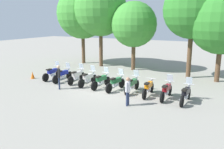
{
  "coord_description": "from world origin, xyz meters",
  "views": [
    {
      "loc": [
        7.61,
        -13.86,
        4.61
      ],
      "look_at": [
        0.0,
        0.5,
        0.9
      ],
      "focal_mm": 38.63,
      "sensor_mm": 36.0,
      "label": 1
    }
  ],
  "objects_px": {
    "motorcycle_4": "(101,80)",
    "tree_0": "(82,13)",
    "motorcycle_1": "(63,75)",
    "person_0": "(59,75)",
    "tree_1": "(101,10)",
    "motorcycle_6": "(132,84)",
    "motorcycle_7": "(148,88)",
    "tree_3": "(193,10)",
    "tree_2": "(134,25)",
    "motorcycle_2": "(77,76)",
    "tree_4": "(222,22)",
    "person_1": "(128,89)",
    "motorcycle_5": "(116,83)",
    "motorcycle_0": "(52,73)",
    "motorcycle_8": "(166,90)",
    "traffic_cone": "(33,75)",
    "motorcycle_9": "(186,94)",
    "motorcycle_3": "(88,78)"
  },
  "relations": [
    {
      "from": "tree_0",
      "to": "motorcycle_0",
      "type": "bearing_deg",
      "value": -74.5
    },
    {
      "from": "motorcycle_3",
      "to": "motorcycle_9",
      "type": "bearing_deg",
      "value": -92.26
    },
    {
      "from": "motorcycle_2",
      "to": "tree_3",
      "type": "height_order",
      "value": "tree_3"
    },
    {
      "from": "tree_0",
      "to": "tree_2",
      "type": "relative_size",
      "value": 1.27
    },
    {
      "from": "motorcycle_9",
      "to": "person_0",
      "type": "height_order",
      "value": "person_0"
    },
    {
      "from": "motorcycle_2",
      "to": "motorcycle_7",
      "type": "relative_size",
      "value": 1.0
    },
    {
      "from": "motorcycle_4",
      "to": "tree_0",
      "type": "relative_size",
      "value": 0.28
    },
    {
      "from": "tree_1",
      "to": "tree_3",
      "type": "distance_m",
      "value": 8.87
    },
    {
      "from": "motorcycle_1",
      "to": "tree_3",
      "type": "relative_size",
      "value": 0.29
    },
    {
      "from": "tree_4",
      "to": "traffic_cone",
      "type": "bearing_deg",
      "value": -156.01
    },
    {
      "from": "motorcycle_3",
      "to": "person_1",
      "type": "distance_m",
      "value": 4.95
    },
    {
      "from": "traffic_cone",
      "to": "motorcycle_8",
      "type": "bearing_deg",
      "value": 0.2
    },
    {
      "from": "tree_1",
      "to": "tree_3",
      "type": "height_order",
      "value": "tree_1"
    },
    {
      "from": "motorcycle_7",
      "to": "tree_4",
      "type": "height_order",
      "value": "tree_4"
    },
    {
      "from": "tree_2",
      "to": "tree_3",
      "type": "distance_m",
      "value": 5.35
    },
    {
      "from": "motorcycle_2",
      "to": "motorcycle_7",
      "type": "bearing_deg",
      "value": -97.08
    },
    {
      "from": "motorcycle_8",
      "to": "person_1",
      "type": "relative_size",
      "value": 1.37
    },
    {
      "from": "tree_4",
      "to": "tree_3",
      "type": "bearing_deg",
      "value": 172.68
    },
    {
      "from": "person_0",
      "to": "tree_4",
      "type": "relative_size",
      "value": 0.24
    },
    {
      "from": "tree_2",
      "to": "tree_1",
      "type": "bearing_deg",
      "value": 175.59
    },
    {
      "from": "motorcycle_1",
      "to": "person_0",
      "type": "relative_size",
      "value": 1.33
    },
    {
      "from": "motorcycle_0",
      "to": "motorcycle_7",
      "type": "relative_size",
      "value": 1.0
    },
    {
      "from": "motorcycle_4",
      "to": "motorcycle_7",
      "type": "xyz_separation_m",
      "value": [
        3.47,
        -0.15,
        -0.01
      ]
    },
    {
      "from": "tree_1",
      "to": "motorcycle_6",
      "type": "bearing_deg",
      "value": -47.08
    },
    {
      "from": "motorcycle_5",
      "to": "tree_0",
      "type": "xyz_separation_m",
      "value": [
        -7.79,
        7.57,
        4.74
      ]
    },
    {
      "from": "motorcycle_0",
      "to": "tree_4",
      "type": "xyz_separation_m",
      "value": [
        11.54,
        5.27,
        3.94
      ]
    },
    {
      "from": "motorcycle_9",
      "to": "motorcycle_8",
      "type": "bearing_deg",
      "value": 83.53
    },
    {
      "from": "tree_4",
      "to": "motorcycle_5",
      "type": "bearing_deg",
      "value": -135.65
    },
    {
      "from": "motorcycle_2",
      "to": "tree_1",
      "type": "bearing_deg",
      "value": 12.72
    },
    {
      "from": "tree_2",
      "to": "tree_4",
      "type": "bearing_deg",
      "value": -8.2
    },
    {
      "from": "motorcycle_6",
      "to": "tree_2",
      "type": "xyz_separation_m",
      "value": [
        -2.74,
        6.59,
        3.66
      ]
    },
    {
      "from": "motorcycle_0",
      "to": "motorcycle_4",
      "type": "height_order",
      "value": "same"
    },
    {
      "from": "motorcycle_5",
      "to": "tree_3",
      "type": "relative_size",
      "value": 0.29
    },
    {
      "from": "person_0",
      "to": "tree_4",
      "type": "height_order",
      "value": "tree_4"
    },
    {
      "from": "motorcycle_7",
      "to": "tree_3",
      "type": "height_order",
      "value": "tree_3"
    },
    {
      "from": "motorcycle_5",
      "to": "motorcycle_9",
      "type": "distance_m",
      "value": 4.64
    },
    {
      "from": "motorcycle_7",
      "to": "tree_3",
      "type": "relative_size",
      "value": 0.29
    },
    {
      "from": "tree_1",
      "to": "person_1",
      "type": "bearing_deg",
      "value": -52.47
    },
    {
      "from": "motorcycle_7",
      "to": "tree_1",
      "type": "bearing_deg",
      "value": 43.98
    },
    {
      "from": "motorcycle_8",
      "to": "tree_4",
      "type": "xyz_separation_m",
      "value": [
        2.29,
        5.8,
        3.94
      ]
    },
    {
      "from": "motorcycle_0",
      "to": "tree_4",
      "type": "distance_m",
      "value": 13.29
    },
    {
      "from": "motorcycle_7",
      "to": "person_1",
      "type": "bearing_deg",
      "value": 167.43
    },
    {
      "from": "tree_1",
      "to": "tree_4",
      "type": "height_order",
      "value": "tree_1"
    },
    {
      "from": "motorcycle_2",
      "to": "motorcycle_8",
      "type": "relative_size",
      "value": 1.0
    },
    {
      "from": "motorcycle_6",
      "to": "motorcycle_8",
      "type": "xyz_separation_m",
      "value": [
        2.31,
        -0.28,
        0.0
      ]
    },
    {
      "from": "person_1",
      "to": "tree_2",
      "type": "relative_size",
      "value": 0.26
    },
    {
      "from": "motorcycle_6",
      "to": "motorcycle_7",
      "type": "xyz_separation_m",
      "value": [
        1.16,
        -0.19,
        -0.01
      ]
    },
    {
      "from": "motorcycle_7",
      "to": "person_1",
      "type": "distance_m",
      "value": 2.34
    },
    {
      "from": "motorcycle_0",
      "to": "tree_0",
      "type": "height_order",
      "value": "tree_0"
    },
    {
      "from": "tree_1",
      "to": "tree_2",
      "type": "height_order",
      "value": "tree_1"
    }
  ]
}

